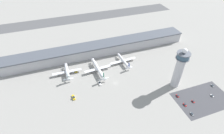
% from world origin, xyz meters
% --- Properties ---
extents(ground_plane, '(1000.00, 1000.00, 0.00)m').
position_xyz_m(ground_plane, '(0.00, 0.00, 0.00)').
color(ground_plane, gray).
extents(terminal_building, '(276.66, 25.00, 16.85)m').
position_xyz_m(terminal_building, '(0.00, 70.00, 8.52)').
color(terminal_building, '#B2B2B7').
rests_on(terminal_building, ground).
extents(runway_strip, '(414.99, 44.00, 0.01)m').
position_xyz_m(runway_strip, '(0.00, 211.71, 0.00)').
color(runway_strip, '#515154').
rests_on(runway_strip, ground).
extents(control_tower, '(15.03, 15.03, 53.91)m').
position_xyz_m(control_tower, '(68.41, -27.56, 27.57)').
color(control_tower, '#BCBCC1').
rests_on(control_tower, ground).
extents(parking_lot_surface, '(64.00, 40.00, 0.01)m').
position_xyz_m(parking_lot_surface, '(85.91, -58.11, 0.00)').
color(parking_lot_surface, '#424247').
rests_on(parking_lot_surface, ground).
extents(airplane_gate_alpha, '(38.41, 32.60, 14.03)m').
position_xyz_m(airplane_gate_alpha, '(-54.94, 36.68, 4.42)').
color(airplane_gate_alpha, silver).
rests_on(airplane_gate_alpha, ground).
extents(airplane_gate_bravo, '(37.24, 46.09, 14.36)m').
position_xyz_m(airplane_gate_bravo, '(-14.66, 28.82, 4.59)').
color(airplane_gate_bravo, white).
rests_on(airplane_gate_bravo, ground).
extents(airplane_gate_charlie, '(40.04, 36.54, 11.76)m').
position_xyz_m(airplane_gate_charlie, '(24.96, 34.96, 4.08)').
color(airplane_gate_charlie, white).
rests_on(airplane_gate_charlie, ground).
extents(service_truck_catering, '(6.41, 7.09, 2.59)m').
position_xyz_m(service_truck_catering, '(-44.39, 38.56, 0.90)').
color(service_truck_catering, black).
rests_on(service_truck_catering, ground).
extents(service_truck_fuel, '(3.22, 7.99, 2.66)m').
position_xyz_m(service_truck_fuel, '(-54.20, -7.55, 0.92)').
color(service_truck_fuel, black).
rests_on(service_truck_fuel, ground).
extents(service_truck_baggage, '(2.67, 7.78, 2.44)m').
position_xyz_m(service_truck_baggage, '(-19.25, 4.90, 0.84)').
color(service_truck_baggage, black).
rests_on(service_truck_baggage, ground).
extents(car_grey_coupe, '(2.05, 4.70, 1.38)m').
position_xyz_m(car_grey_coupe, '(60.03, -71.28, 0.53)').
color(car_grey_coupe, black).
rests_on(car_grey_coupe, ground).
extents(car_red_hatchback, '(1.84, 4.18, 1.44)m').
position_xyz_m(car_red_hatchback, '(99.21, -58.15, 0.55)').
color(car_red_hatchback, black).
rests_on(car_red_hatchback, ground).
extents(car_maroon_suv, '(1.98, 4.11, 1.37)m').
position_xyz_m(car_maroon_suv, '(72.60, -57.71, 0.53)').
color(car_maroon_suv, black).
rests_on(car_maroon_suv, ground).
extents(car_green_van, '(1.77, 4.40, 1.59)m').
position_xyz_m(car_green_van, '(60.88, -45.02, 0.62)').
color(car_green_van, black).
rests_on(car_green_van, ground).
extents(car_blue_compact, '(2.03, 4.79, 1.53)m').
position_xyz_m(car_blue_compact, '(60.79, -58.56, 0.59)').
color(car_blue_compact, black).
rests_on(car_blue_compact, ground).
extents(car_black_suv, '(1.97, 4.52, 1.36)m').
position_xyz_m(car_black_suv, '(111.90, -45.01, 0.52)').
color(car_black_suv, black).
rests_on(car_black_suv, ground).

